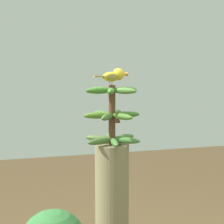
# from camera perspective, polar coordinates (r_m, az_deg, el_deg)

# --- Properties ---
(banana_bunch) EXTENTS (0.31, 0.32, 0.32)m
(banana_bunch) POSITION_cam_1_polar(r_m,az_deg,el_deg) (1.85, 0.01, -0.53)
(banana_bunch) COLOR brown
(banana_bunch) RESTS_ON banana_tree
(perched_bird) EXTENTS (0.22, 0.10, 0.09)m
(perched_bird) POSITION_cam_1_polar(r_m,az_deg,el_deg) (1.86, 0.42, 6.03)
(perched_bird) COLOR #C68933
(perched_bird) RESTS_ON banana_bunch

